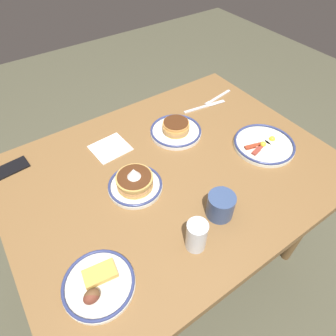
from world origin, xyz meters
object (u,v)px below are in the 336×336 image
Objects in this scene: plate_near_main at (135,183)px; fork_near at (218,97)px; butter_knife at (205,106)px; plate_center_pancakes at (264,144)px; drinking_glass at (196,237)px; plate_far_side at (98,285)px; cell_phone at (10,169)px; plate_far_companion at (176,130)px; coffee_mug at (221,205)px; paper_napkin at (110,148)px.

fork_near is at bearing -156.85° from plate_near_main.
plate_center_pancakes is at bearing 93.48° from butter_knife.
plate_near_main is 0.32m from drinking_glass.
plate_far_side is 0.64m from cell_phone.
plate_far_companion is 0.71m from cell_phone.
fork_near is (-0.48, -0.55, -0.04)m from coffee_mug.
paper_napkin is at bearing -33.49° from plate_center_pancakes.
plate_center_pancakes is at bearing 168.74° from plate_near_main.
plate_far_companion reaches higher than plate_far_side.
coffee_mug is 0.47× the size of butter_knife.
plate_far_side is at bearing -0.31° from coffee_mug.
plate_center_pancakes is 1.12× the size of butter_knife.
coffee_mug reaches higher than plate_far_side.
plate_near_main reaches higher than butter_knife.
cell_phone is at bearing -27.06° from plate_center_pancakes.
plate_center_pancakes is 0.57m from drinking_glass.
plate_center_pancakes is 1.06m from cell_phone.
butter_knife is (0.11, 0.02, -0.00)m from fork_near.
plate_center_pancakes is at bearing -158.80° from coffee_mug.
butter_knife is (-0.55, -0.26, -0.02)m from plate_near_main.
drinking_glass is (0.15, 0.05, 0.00)m from coffee_mug.
plate_far_side is at bearing 43.66° from plate_near_main.
butter_knife is at bearing -131.78° from drinking_glass.
paper_napkin is (0.17, -0.52, -0.05)m from coffee_mug.
paper_napkin is 0.53m from butter_knife.
coffee_mug is 0.73m from fork_near.
drinking_glass is at bearing 48.22° from butter_knife.
plate_near_main is at bearing 85.38° from paper_napkin.
butter_knife is at bearing 12.57° from fork_near.
plate_far_companion is 1.00× the size of butter_knife.
plate_near_main is 1.79× the size of drinking_glass.
cell_phone is at bearing -16.52° from paper_napkin.
plate_near_main is 0.61m from butter_knife.
coffee_mug is 0.55m from paper_napkin.
plate_far_companion reaches higher than plate_center_pancakes.
cell_phone is (0.37, -0.37, -0.02)m from plate_near_main.
plate_far_side is 1.11× the size of fork_near.
plate_far_companion is 2.01× the size of drinking_glass.
plate_far_companion is at bearing -106.08° from coffee_mug.
coffee_mug is at bearing -160.97° from drinking_glass.
plate_near_main is 0.38m from plate_far_side.
butter_knife is (-0.37, -0.52, -0.04)m from coffee_mug.
plate_far_side is 0.32m from drinking_glass.
coffee_mug is at bearing 54.98° from butter_knife.
plate_near_main is at bearing -82.89° from drinking_glass.
plate_far_companion is 1.09× the size of plate_far_side.
plate_near_main reaches higher than fork_near.
cell_phone is 0.96× the size of paper_napkin.
coffee_mug is 0.15m from drinking_glass.
butter_knife is at bearing -179.38° from paper_napkin.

